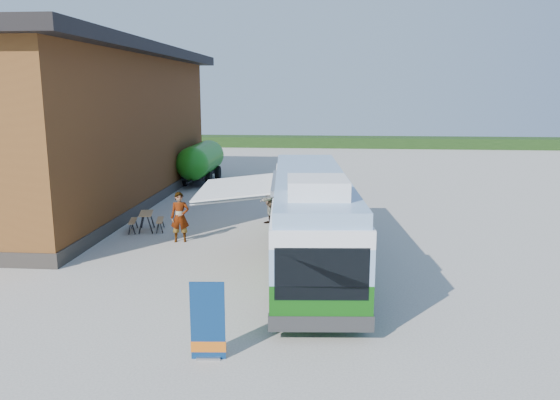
# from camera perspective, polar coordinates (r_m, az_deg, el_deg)

# --- Properties ---
(ground) EXTENTS (100.00, 100.00, 0.00)m
(ground) POSITION_cam_1_polar(r_m,az_deg,el_deg) (16.42, -1.45, -7.86)
(ground) COLOR #BCB7AD
(ground) RESTS_ON ground
(barn) EXTENTS (9.60, 21.20, 7.50)m
(barn) POSITION_cam_1_polar(r_m,az_deg,el_deg) (28.26, -20.90, 6.95)
(barn) COLOR brown
(barn) RESTS_ON ground
(hedge) EXTENTS (40.00, 3.00, 1.00)m
(hedge) POSITION_cam_1_polar(r_m,az_deg,el_deg) (53.99, 11.64, 5.92)
(hedge) COLOR #264419
(hedge) RESTS_ON ground
(bus) EXTENTS (3.12, 10.99, 3.33)m
(bus) POSITION_cam_1_polar(r_m,az_deg,el_deg) (16.82, 3.21, -1.75)
(bus) COLOR #176010
(bus) RESTS_ON ground
(awning) EXTENTS (2.71, 4.03, 0.50)m
(awning) POSITION_cam_1_polar(r_m,az_deg,el_deg) (16.87, -3.85, 1.18)
(awning) COLOR white
(awning) RESTS_ON ground
(banner) EXTENTS (0.72, 0.22, 1.66)m
(banner) POSITION_cam_1_polar(r_m,az_deg,el_deg) (11.45, -7.55, -13.10)
(banner) COLOR navy
(banner) RESTS_ON ground
(picnic_table) EXTENTS (1.51, 1.40, 0.73)m
(picnic_table) POSITION_cam_1_polar(r_m,az_deg,el_deg) (21.92, -13.80, -1.78)
(picnic_table) COLOR tan
(picnic_table) RESTS_ON ground
(person_a) EXTENTS (0.74, 0.55, 1.83)m
(person_a) POSITION_cam_1_polar(r_m,az_deg,el_deg) (20.04, -10.41, -1.77)
(person_a) COLOR #999999
(person_a) RESTS_ON ground
(person_b) EXTENTS (0.92, 1.07, 1.90)m
(person_b) POSITION_cam_1_polar(r_m,az_deg,el_deg) (22.62, -1.36, 0.00)
(person_b) COLOR #999999
(person_b) RESTS_ON ground
(slurry_tanker) EXTENTS (1.90, 6.35, 2.34)m
(slurry_tanker) POSITION_cam_1_polar(r_m,az_deg,el_deg) (32.80, -8.24, 4.15)
(slurry_tanker) COLOR #1B8017
(slurry_tanker) RESTS_ON ground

